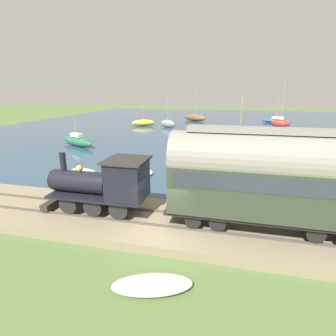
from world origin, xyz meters
TOP-DOWN VIEW (x-y plane):
  - ground_plane at (0.00, 0.00)m, footprint 200.00×200.00m
  - harbor_water at (43.82, 0.00)m, footprint 80.00×80.00m
  - rail_embankment at (1.07, 0.00)m, footprint 4.89×56.00m
  - steam_locomotive at (1.07, 3.15)m, footprint 2.09×5.60m
  - passenger_coach at (1.07, -4.57)m, footprint 2.24×8.90m
  - sailboat_gray at (36.88, 8.47)m, footprint 2.77×3.54m
  - sailboat_blue at (48.47, -12.04)m, footprint 3.48×6.16m
  - sailboat_red at (41.51, -11.72)m, footprint 2.27×3.53m
  - sailboat_green at (17.89, 15.36)m, footprint 3.81×5.91m
  - sailboat_brown at (48.38, 5.04)m, footprint 4.55×5.83m
  - sailboat_yellow at (37.84, 13.54)m, footprint 3.12×4.64m
  - sailboat_white at (12.63, -3.66)m, footprint 4.29×6.05m
  - rowboat_mid_harbor at (9.42, 3.81)m, footprint 2.16×2.06m
  - rowboat_far_out at (7.82, 8.58)m, footprint 1.20×2.50m
  - beached_dinghy at (-3.25, -0.58)m, footprint 1.88×3.00m

SIDE VIEW (x-z plane):
  - ground_plane at x=0.00m, z-range 0.00..0.00m
  - harbor_water at x=43.82m, z-range 0.00..0.01m
  - rowboat_mid_harbor at x=9.42m, z-range 0.01..0.33m
  - rail_embankment at x=1.07m, z-range -0.06..0.48m
  - beached_dinghy at x=-3.25m, z-range 0.00..0.44m
  - rowboat_far_out at x=7.82m, z-range 0.01..0.53m
  - sailboat_blue at x=48.47m, z-range -2.53..3.57m
  - sailboat_yellow at x=37.84m, z-range -2.66..3.91m
  - sailboat_green at x=17.89m, z-range -2.18..3.46m
  - sailboat_white at x=12.63m, z-range -2.53..3.83m
  - sailboat_gray at x=36.88m, z-range -2.50..3.95m
  - sailboat_brown at x=48.38m, z-range -2.85..4.37m
  - sailboat_red at x=41.51m, z-range -3.31..4.98m
  - steam_locomotive at x=1.07m, z-range 0.62..3.65m
  - passenger_coach at x=1.07m, z-range 0.79..5.41m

